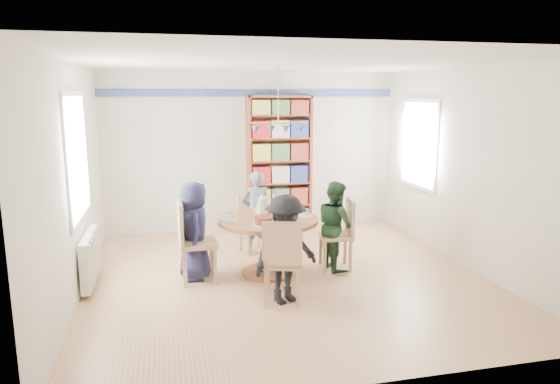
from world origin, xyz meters
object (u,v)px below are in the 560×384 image
object	(u,v)px
radiator	(90,258)
dining_table	(268,233)
person_far	(256,212)
chair_left	(191,238)
person_left	(194,231)
chair_right	(342,230)
person_right	(336,225)
chair_near	(282,258)
person_near	(286,249)
bookshelf	(279,165)
chair_far	(252,221)

from	to	relation	value
radiator	dining_table	distance (m)	2.22
radiator	person_far	xyz separation A→B (m)	(2.22, 0.82, 0.27)
chair_left	person_left	xyz separation A→B (m)	(0.05, 0.10, 0.06)
person_left	dining_table	bearing A→B (deg)	82.41
dining_table	chair_right	bearing A→B (deg)	0.01
person_right	chair_near	bearing A→B (deg)	128.47
chair_right	person_left	bearing A→B (deg)	178.56
person_left	person_near	distance (m)	1.37
chair_left	person_right	world-z (taller)	person_right
chair_near	person_near	world-z (taller)	person_near
chair_near	chair_left	bearing A→B (deg)	135.07
chair_left	person_left	distance (m)	0.13
chair_right	bookshelf	xyz separation A→B (m)	(-0.37, 2.14, 0.61)
dining_table	radiator	bearing A→B (deg)	177.50
chair_far	dining_table	bearing A→B (deg)	-87.85
chair_right	chair_far	xyz separation A→B (m)	(-1.05, 1.03, -0.06)
radiator	person_right	distance (m)	3.15
chair_near	chair_right	bearing A→B (deg)	43.48
dining_table	person_far	distance (m)	0.92
person_near	bookshelf	world-z (taller)	bookshelf
person_far	dining_table	bearing A→B (deg)	92.43
radiator	bookshelf	size ratio (longest dim) A/B	0.43
chair_left	bookshelf	distance (m)	2.79
radiator	bookshelf	world-z (taller)	bookshelf
dining_table	chair_left	world-z (taller)	chair_left
radiator	chair_right	size ratio (longest dim) A/B	1.04
radiator	person_right	bearing A→B (deg)	-1.80
chair_near	person_far	distance (m)	1.92
radiator	chair_right	xyz separation A→B (m)	(3.22, -0.10, 0.18)
chair_near	bookshelf	bearing A→B (deg)	77.77
dining_table	chair_near	bearing A→B (deg)	-92.48
chair_far	bookshelf	world-z (taller)	bookshelf
chair_right	person_near	distance (m)	1.38
chair_far	chair_right	bearing A→B (deg)	-44.52
person_near	person_far	bearing A→B (deg)	68.37
chair_far	bookshelf	xyz separation A→B (m)	(0.68, 1.11, 0.67)
person_right	bookshelf	world-z (taller)	bookshelf
person_near	bookshelf	distance (m)	3.18
radiator	person_far	distance (m)	2.38
chair_near	person_near	bearing A→B (deg)	49.76
bookshelf	radiator	bearing A→B (deg)	-144.38
person_left	bookshelf	distance (m)	2.67
dining_table	person_left	size ratio (longest dim) A/B	1.03
chair_far	person_left	bearing A→B (deg)	-132.68
person_near	chair_right	bearing A→B (deg)	21.56
chair_near	person_right	bearing A→B (deg)	45.78
person_right	bookshelf	size ratio (longest dim) A/B	0.52
radiator	person_near	size ratio (longest dim) A/B	0.80
radiator	person_near	distance (m)	2.46
chair_near	person_right	xyz separation A→B (m)	(0.97, 1.00, 0.06)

